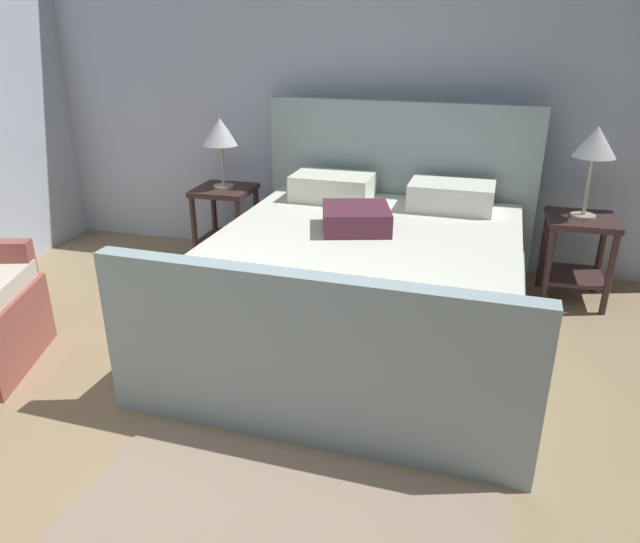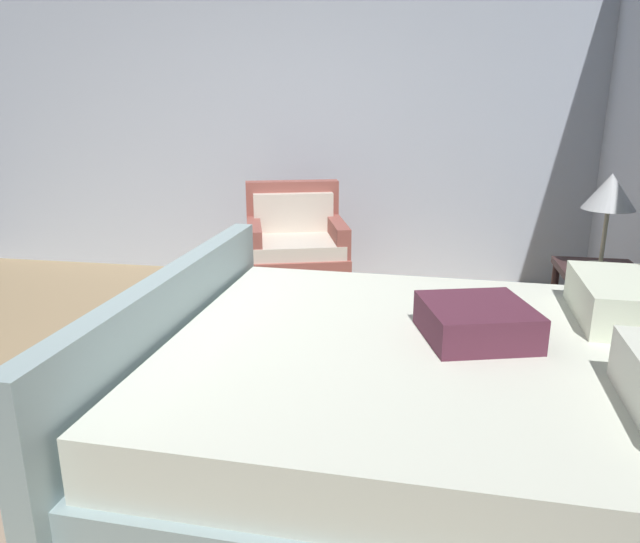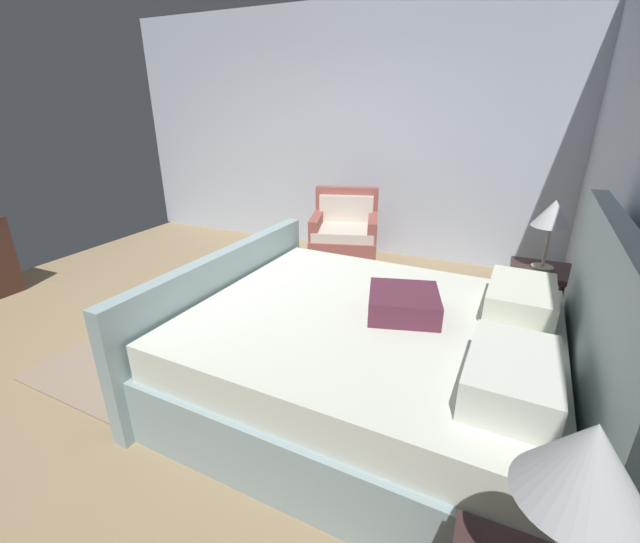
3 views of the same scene
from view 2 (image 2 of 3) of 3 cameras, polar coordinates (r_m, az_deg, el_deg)
The scene contains 7 objects.
ground_plane at distance 3.20m, azimuth -19.04°, elevation -13.52°, with size 5.29×5.63×0.02m, color #A18762.
wall_side_left at distance 5.30m, azimuth -6.29°, elevation 15.37°, with size 0.12×5.75×2.88m, color silver.
bed at distance 2.47m, azimuth 11.82°, elevation -12.54°, with size 2.06×2.37×1.28m.
nightstand_left at distance 3.80m, azimuth 24.84°, elevation -2.50°, with size 0.44×0.44×0.60m.
table_lamp_left at distance 3.66m, azimuth 26.00°, elevation 6.66°, with size 0.28×0.28×0.53m.
armchair at distance 4.54m, azimuth -2.33°, elevation 1.28°, with size 0.91×0.90×0.90m.
area_rug at distance 3.13m, azimuth -24.81°, elevation -14.52°, with size 1.68×1.08×0.01m, color gray.
Camera 2 is at (2.39, 1.44, 1.54)m, focal length 33.43 mm.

